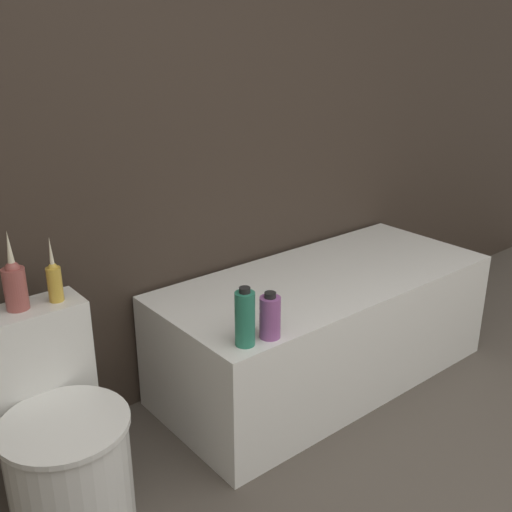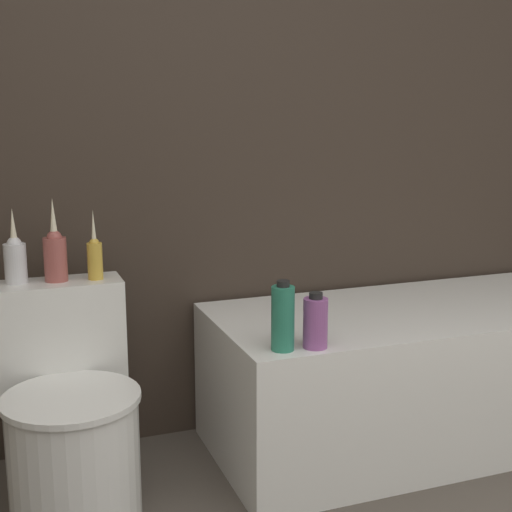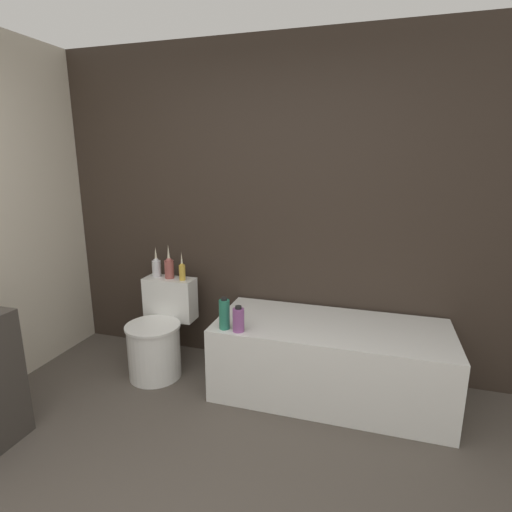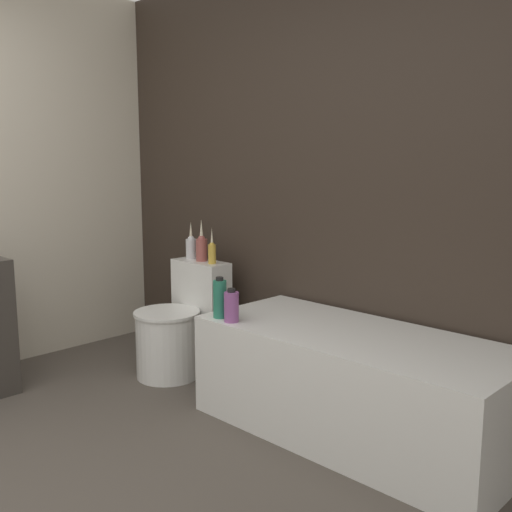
{
  "view_description": "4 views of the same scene",
  "coord_description": "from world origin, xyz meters",
  "px_view_note": "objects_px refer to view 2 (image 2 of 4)",
  "views": [
    {
      "loc": [
        -1.24,
        0.05,
        1.64
      ],
      "look_at": [
        0.09,
        1.68,
        0.84
      ],
      "focal_mm": 42.0,
      "sensor_mm": 36.0,
      "label": 1
    },
    {
      "loc": [
        -0.87,
        -0.43,
        1.31
      ],
      "look_at": [
        -0.12,
        1.6,
        0.86
      ],
      "focal_mm": 50.0,
      "sensor_mm": 36.0,
      "label": 2
    },
    {
      "loc": [
        0.92,
        -0.83,
        1.71
      ],
      "look_at": [
        0.14,
        1.76,
        1.04
      ],
      "focal_mm": 28.0,
      "sensor_mm": 36.0,
      "label": 3
    },
    {
      "loc": [
        2.35,
        -0.59,
        1.43
      ],
      "look_at": [
        0.06,
        1.77,
        0.88
      ],
      "focal_mm": 42.0,
      "sensor_mm": 36.0,
      "label": 4
    }
  ],
  "objects_px": {
    "bathtub": "(420,372)",
    "shampoo_bottle_tall": "(283,318)",
    "vase_silver": "(55,253)",
    "vase_bronze": "(95,256)",
    "shampoo_bottle_short": "(315,322)",
    "toilet": "(70,423)",
    "vase_gold": "(15,258)"
  },
  "relations": [
    {
      "from": "shampoo_bottle_short",
      "to": "vase_bronze",
      "type": "bearing_deg",
      "value": 146.08
    },
    {
      "from": "vase_silver",
      "to": "shampoo_bottle_short",
      "type": "height_order",
      "value": "vase_silver"
    },
    {
      "from": "toilet",
      "to": "shampoo_bottle_tall",
      "type": "xyz_separation_m",
      "value": [
        0.65,
        -0.21,
        0.35
      ]
    },
    {
      "from": "shampoo_bottle_tall",
      "to": "bathtub",
      "type": "bearing_deg",
      "value": 21.36
    },
    {
      "from": "vase_bronze",
      "to": "vase_gold",
      "type": "bearing_deg",
      "value": 172.08
    },
    {
      "from": "vase_bronze",
      "to": "shampoo_bottle_tall",
      "type": "relative_size",
      "value": 1.05
    },
    {
      "from": "toilet",
      "to": "shampoo_bottle_short",
      "type": "relative_size",
      "value": 4.0
    },
    {
      "from": "vase_bronze",
      "to": "shampoo_bottle_tall",
      "type": "bearing_deg",
      "value": -38.08
    },
    {
      "from": "shampoo_bottle_tall",
      "to": "shampoo_bottle_short",
      "type": "relative_size",
      "value": 1.25
    },
    {
      "from": "vase_bronze",
      "to": "vase_silver",
      "type": "bearing_deg",
      "value": 170.83
    },
    {
      "from": "bathtub",
      "to": "shampoo_bottle_tall",
      "type": "xyz_separation_m",
      "value": [
        -0.71,
        -0.28,
        0.38
      ]
    },
    {
      "from": "bathtub",
      "to": "shampoo_bottle_tall",
      "type": "height_order",
      "value": "shampoo_bottle_tall"
    },
    {
      "from": "toilet",
      "to": "shampoo_bottle_tall",
      "type": "relative_size",
      "value": 3.2
    },
    {
      "from": "vase_bronze",
      "to": "shampoo_bottle_tall",
      "type": "height_order",
      "value": "vase_bronze"
    },
    {
      "from": "toilet",
      "to": "vase_bronze",
      "type": "xyz_separation_m",
      "value": [
        0.13,
        0.2,
        0.5
      ]
    },
    {
      "from": "bathtub",
      "to": "vase_silver",
      "type": "height_order",
      "value": "vase_silver"
    },
    {
      "from": "toilet",
      "to": "shampoo_bottle_short",
      "type": "height_order",
      "value": "same"
    },
    {
      "from": "toilet",
      "to": "vase_silver",
      "type": "xyz_separation_m",
      "value": [
        0.0,
        0.23,
        0.52
      ]
    },
    {
      "from": "vase_gold",
      "to": "vase_silver",
      "type": "relative_size",
      "value": 0.9
    },
    {
      "from": "bathtub",
      "to": "vase_bronze",
      "type": "xyz_separation_m",
      "value": [
        -1.23,
        0.14,
        0.53
      ]
    },
    {
      "from": "bathtub",
      "to": "toilet",
      "type": "relative_size",
      "value": 2.26
    },
    {
      "from": "shampoo_bottle_tall",
      "to": "vase_bronze",
      "type": "bearing_deg",
      "value": 141.92
    },
    {
      "from": "toilet",
      "to": "bathtub",
      "type": "bearing_deg",
      "value": 2.92
    },
    {
      "from": "bathtub",
      "to": "vase_bronze",
      "type": "bearing_deg",
      "value": 173.75
    },
    {
      "from": "vase_gold",
      "to": "shampoo_bottle_tall",
      "type": "relative_size",
      "value": 1.11
    },
    {
      "from": "vase_bronze",
      "to": "toilet",
      "type": "bearing_deg",
      "value": -122.12
    },
    {
      "from": "vase_gold",
      "to": "shampoo_bottle_short",
      "type": "relative_size",
      "value": 1.39
    },
    {
      "from": "vase_silver",
      "to": "shampoo_bottle_short",
      "type": "distance_m",
      "value": 0.9
    },
    {
      "from": "vase_silver",
      "to": "shampoo_bottle_tall",
      "type": "height_order",
      "value": "vase_silver"
    },
    {
      "from": "toilet",
      "to": "vase_silver",
      "type": "height_order",
      "value": "vase_silver"
    },
    {
      "from": "shampoo_bottle_tall",
      "to": "shampoo_bottle_short",
      "type": "xyz_separation_m",
      "value": [
        0.11,
        -0.01,
        -0.02
      ]
    },
    {
      "from": "vase_silver",
      "to": "shampoo_bottle_tall",
      "type": "bearing_deg",
      "value": -33.48
    }
  ]
}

